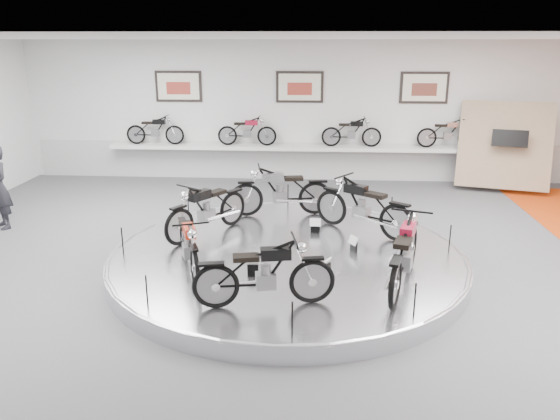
# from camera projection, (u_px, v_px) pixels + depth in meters

# --- Properties ---
(floor) EXTENTS (16.00, 16.00, 0.00)m
(floor) POSITION_uv_depth(u_px,v_px,m) (286.00, 274.00, 9.68)
(floor) COLOR #4F4F51
(floor) RESTS_ON ground
(ceiling) EXTENTS (16.00, 16.00, 0.00)m
(ceiling) POSITION_uv_depth(u_px,v_px,m) (287.00, 38.00, 8.49)
(ceiling) COLOR white
(ceiling) RESTS_ON wall_back
(wall_back) EXTENTS (16.00, 0.00, 16.00)m
(wall_back) POSITION_uv_depth(u_px,v_px,m) (299.00, 112.00, 15.76)
(wall_back) COLOR silver
(wall_back) RESTS_ON floor
(dado_band) EXTENTS (15.68, 0.04, 1.10)m
(dado_band) POSITION_uv_depth(u_px,v_px,m) (299.00, 161.00, 16.17)
(dado_band) COLOR #BCBCBA
(dado_band) RESTS_ON floor
(display_platform) EXTENTS (6.40, 6.40, 0.30)m
(display_platform) POSITION_uv_depth(u_px,v_px,m) (287.00, 260.00, 9.93)
(display_platform) COLOR silver
(display_platform) RESTS_ON floor
(platform_rim) EXTENTS (6.40, 6.40, 0.10)m
(platform_rim) POSITION_uv_depth(u_px,v_px,m) (287.00, 254.00, 9.89)
(platform_rim) COLOR #B2B2BA
(platform_rim) RESTS_ON display_platform
(shelf) EXTENTS (11.00, 0.55, 0.10)m
(shelf) POSITION_uv_depth(u_px,v_px,m) (299.00, 148.00, 15.77)
(shelf) COLOR silver
(shelf) RESTS_ON wall_back
(poster_left) EXTENTS (1.35, 0.06, 0.88)m
(poster_left) POSITION_uv_depth(u_px,v_px,m) (178.00, 86.00, 15.73)
(poster_left) COLOR #EBE8CC
(poster_left) RESTS_ON wall_back
(poster_center) EXTENTS (1.35, 0.06, 0.88)m
(poster_center) POSITION_uv_depth(u_px,v_px,m) (300.00, 87.00, 15.51)
(poster_center) COLOR #EBE8CC
(poster_center) RESTS_ON wall_back
(poster_right) EXTENTS (1.35, 0.06, 0.88)m
(poster_right) POSITION_uv_depth(u_px,v_px,m) (424.00, 88.00, 15.30)
(poster_right) COLOR #EBE8CC
(poster_right) RESTS_ON wall_back
(display_panel) EXTENTS (2.56, 1.52, 2.30)m
(display_panel) POSITION_uv_depth(u_px,v_px,m) (504.00, 145.00, 14.78)
(display_panel) COLOR #A08366
(display_panel) RESTS_ON floor
(shelf_bike_a) EXTENTS (1.22, 0.43, 0.73)m
(shelf_bike_a) POSITION_uv_depth(u_px,v_px,m) (155.00, 132.00, 15.90)
(shelf_bike_a) COLOR black
(shelf_bike_a) RESTS_ON shelf
(shelf_bike_b) EXTENTS (1.22, 0.43, 0.73)m
(shelf_bike_b) POSITION_uv_depth(u_px,v_px,m) (247.00, 133.00, 15.74)
(shelf_bike_b) COLOR maroon
(shelf_bike_b) RESTS_ON shelf
(shelf_bike_c) EXTENTS (1.22, 0.43, 0.73)m
(shelf_bike_c) POSITION_uv_depth(u_px,v_px,m) (351.00, 134.00, 15.55)
(shelf_bike_c) COLOR black
(shelf_bike_c) RESTS_ON shelf
(shelf_bike_d) EXTENTS (1.22, 0.43, 0.73)m
(shelf_bike_d) POSITION_uv_depth(u_px,v_px,m) (448.00, 135.00, 15.39)
(shelf_bike_d) COLOR #AFB0B4
(shelf_bike_d) RESTS_ON shelf
(bike_a) EXTENTS (1.91, 1.67, 1.11)m
(bike_a) POSITION_uv_depth(u_px,v_px,m) (363.00, 206.00, 10.73)
(bike_a) COLOR black
(bike_a) RESTS_ON display_platform
(bike_b) EXTENTS (1.97, 0.95, 1.11)m
(bike_b) POSITION_uv_depth(u_px,v_px,m) (281.00, 191.00, 11.82)
(bike_b) COLOR #AFB0B4
(bike_b) RESTS_ON display_platform
(bike_c) EXTENTS (1.57, 1.88, 1.08)m
(bike_c) POSITION_uv_depth(u_px,v_px,m) (207.00, 208.00, 10.63)
(bike_c) COLOR black
(bike_c) RESTS_ON display_platform
(bike_d) EXTENTS (1.14, 1.77, 0.98)m
(bike_d) POSITION_uv_depth(u_px,v_px,m) (189.00, 244.00, 8.92)
(bike_d) COLOR red
(bike_d) RESTS_ON display_platform
(bike_e) EXTENTS (1.83, 0.93, 1.02)m
(bike_e) POSITION_uv_depth(u_px,v_px,m) (264.00, 273.00, 7.75)
(bike_e) COLOR black
(bike_e) RESTS_ON display_platform
(bike_f) EXTENTS (1.22, 2.02, 1.12)m
(bike_f) POSITION_uv_depth(u_px,v_px,m) (405.00, 253.00, 8.33)
(bike_f) COLOR maroon
(bike_f) RESTS_ON display_platform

